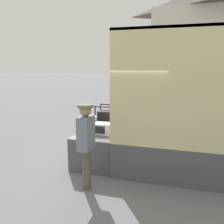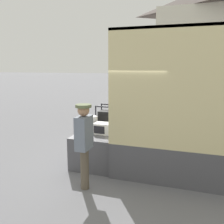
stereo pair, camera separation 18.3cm
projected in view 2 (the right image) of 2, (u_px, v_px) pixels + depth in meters
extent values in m
plane|color=slate|center=(123.00, 160.00, 6.96)|extent=(160.00, 160.00, 0.00)
cube|color=#4C4C51|center=(196.00, 154.00, 6.28)|extent=(3.82, 2.39, 0.84)
cube|color=beige|center=(200.00, 83.00, 7.06)|extent=(3.82, 0.06, 2.54)
cube|color=beige|center=(201.00, 91.00, 4.89)|extent=(3.82, 0.06, 2.54)
cube|color=beige|center=(204.00, 32.00, 5.75)|extent=(3.82, 2.39, 0.06)
cylinder|color=#3370B2|center=(199.00, 132.00, 6.11)|extent=(0.26, 0.26, 0.32)
cube|color=#4C4C51|center=(104.00, 144.00, 7.06)|extent=(1.11, 2.27, 0.84)
cube|color=white|center=(103.00, 128.00, 6.53)|extent=(0.46, 0.36, 0.28)
cube|color=black|center=(99.00, 130.00, 6.37)|extent=(0.29, 0.01, 0.19)
cube|color=black|center=(107.00, 118.00, 7.40)|extent=(0.47, 0.40, 0.45)
cylinder|color=slate|center=(113.00, 118.00, 7.34)|extent=(0.18, 0.22, 0.22)
cylinder|color=black|center=(96.00, 116.00, 7.25)|extent=(0.04, 0.04, 0.62)
cylinder|color=black|center=(114.00, 117.00, 7.08)|extent=(0.04, 0.04, 0.62)
cylinder|color=black|center=(102.00, 113.00, 7.69)|extent=(0.04, 0.04, 0.62)
cylinder|color=black|center=(119.00, 115.00, 7.51)|extent=(0.04, 0.04, 0.62)
cylinder|color=black|center=(105.00, 107.00, 7.11)|extent=(0.55, 0.04, 0.04)
cylinder|color=black|center=(110.00, 105.00, 7.55)|extent=(0.55, 0.04, 0.04)
cylinder|color=silver|center=(92.00, 122.00, 7.09)|extent=(0.30, 0.30, 0.35)
cylinder|color=brown|center=(85.00, 169.00, 5.29)|extent=(0.18, 0.18, 0.88)
cube|color=slate|center=(84.00, 133.00, 5.15)|extent=(0.24, 0.44, 0.70)
sphere|color=tan|center=(83.00, 110.00, 5.06)|extent=(0.24, 0.24, 0.24)
cylinder|color=#606B47|center=(83.00, 106.00, 5.05)|extent=(0.33, 0.33, 0.06)
cube|color=beige|center=(223.00, 58.00, 17.90)|extent=(8.72, 6.35, 6.31)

